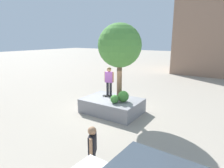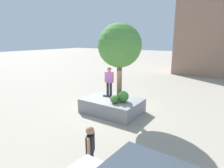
{
  "view_description": "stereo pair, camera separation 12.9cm",
  "coord_description": "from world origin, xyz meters",
  "px_view_note": "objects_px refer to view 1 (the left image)",
  "views": [
    {
      "loc": [
        -6.08,
        9.05,
        4.24
      ],
      "look_at": [
        -0.27,
        0.13,
        1.71
      ],
      "focal_mm": 30.64,
      "sensor_mm": 36.0,
      "label": 1
    },
    {
      "loc": [
        -6.19,
        8.98,
        4.24
      ],
      "look_at": [
        -0.27,
        0.13,
        1.71
      ],
      "focal_mm": 30.64,
      "sensor_mm": 36.0,
      "label": 2
    }
  ],
  "objects_px": {
    "plaza_tree": "(120,46)",
    "skateboarder": "(109,79)",
    "planter_ledge": "(112,106)",
    "skateboard": "(109,96)",
    "passerby_with_bag": "(93,148)"
  },
  "relations": [
    {
      "from": "skateboard",
      "to": "skateboarder",
      "type": "xyz_separation_m",
      "value": [
        -0.0,
        0.0,
        1.01
      ]
    },
    {
      "from": "skateboard",
      "to": "passerby_with_bag",
      "type": "distance_m",
      "value": 5.89
    },
    {
      "from": "planter_ledge",
      "to": "skateboarder",
      "type": "height_order",
      "value": "skateboarder"
    },
    {
      "from": "planter_ledge",
      "to": "passerby_with_bag",
      "type": "distance_m",
      "value": 5.48
    },
    {
      "from": "plaza_tree",
      "to": "passerby_with_bag",
      "type": "height_order",
      "value": "plaza_tree"
    },
    {
      "from": "planter_ledge",
      "to": "skateboard",
      "type": "distance_m",
      "value": 0.67
    },
    {
      "from": "plaza_tree",
      "to": "skateboarder",
      "type": "relative_size",
      "value": 2.47
    },
    {
      "from": "skateboard",
      "to": "planter_ledge",
      "type": "bearing_deg",
      "value": 143.92
    },
    {
      "from": "passerby_with_bag",
      "to": "planter_ledge",
      "type": "bearing_deg",
      "value": -63.21
    },
    {
      "from": "skateboard",
      "to": "skateboarder",
      "type": "height_order",
      "value": "skateboarder"
    },
    {
      "from": "plaza_tree",
      "to": "skateboarder",
      "type": "height_order",
      "value": "plaza_tree"
    },
    {
      "from": "planter_ledge",
      "to": "plaza_tree",
      "type": "xyz_separation_m",
      "value": [
        -0.42,
        -0.13,
        3.46
      ]
    },
    {
      "from": "plaza_tree",
      "to": "skateboard",
      "type": "bearing_deg",
      "value": -10.97
    },
    {
      "from": "planter_ledge",
      "to": "skateboarder",
      "type": "relative_size",
      "value": 1.91
    },
    {
      "from": "passerby_with_bag",
      "to": "plaza_tree",
      "type": "bearing_deg",
      "value": -67.78
    }
  ]
}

